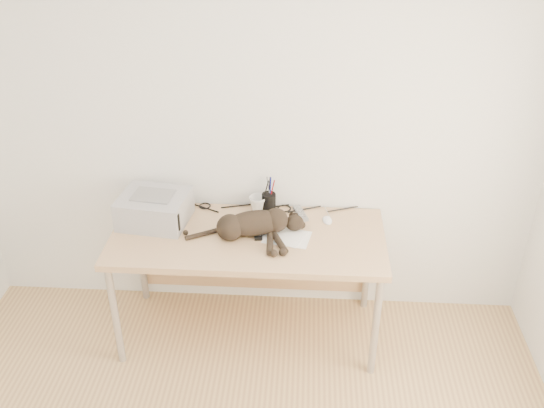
# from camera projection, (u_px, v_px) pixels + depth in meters

# --- Properties ---
(wall_back) EXTENTS (3.50, 0.00, 3.50)m
(wall_back) POSITION_uv_depth(u_px,v_px,m) (252.00, 122.00, 3.55)
(wall_back) COLOR white
(wall_back) RESTS_ON floor
(desk) EXTENTS (1.60, 0.70, 0.74)m
(desk) POSITION_uv_depth(u_px,v_px,m) (249.00, 246.00, 3.67)
(desk) COLOR tan
(desk) RESTS_ON floor
(printer) EXTENTS (0.43, 0.38, 0.19)m
(printer) POSITION_uv_depth(u_px,v_px,m) (154.00, 208.00, 3.62)
(printer) COLOR #A2A2A6
(printer) RESTS_ON desk
(papers) EXTENTS (0.33, 0.27, 0.01)m
(papers) POSITION_uv_depth(u_px,v_px,m) (284.00, 236.00, 3.52)
(papers) COLOR white
(papers) RESTS_ON desk
(cat) EXTENTS (0.70, 0.35, 0.16)m
(cat) POSITION_uv_depth(u_px,v_px,m) (251.00, 225.00, 3.50)
(cat) COLOR black
(cat) RESTS_ON desk
(mug) EXTENTS (0.15, 0.15, 0.10)m
(mug) POSITION_uv_depth(u_px,v_px,m) (258.00, 204.00, 3.74)
(mug) COLOR white
(mug) RESTS_ON desk
(pen_cup) EXTENTS (0.09, 0.09, 0.22)m
(pen_cup) POSITION_uv_depth(u_px,v_px,m) (269.00, 202.00, 3.74)
(pen_cup) COLOR black
(pen_cup) RESTS_ON desk
(remote_grey) EXTENTS (0.10, 0.18, 0.02)m
(remote_grey) POSITION_uv_depth(u_px,v_px,m) (301.00, 213.00, 3.72)
(remote_grey) COLOR gray
(remote_grey) RESTS_ON desk
(remote_black) EXTENTS (0.07, 0.17, 0.02)m
(remote_black) POSITION_uv_depth(u_px,v_px,m) (258.00, 232.00, 3.55)
(remote_black) COLOR black
(remote_black) RESTS_ON desk
(mouse) EXTENTS (0.07, 0.11, 0.03)m
(mouse) POSITION_uv_depth(u_px,v_px,m) (327.00, 219.00, 3.66)
(mouse) COLOR white
(mouse) RESTS_ON desk
(cable_tangle) EXTENTS (1.36, 0.09, 0.01)m
(cable_tangle) POSITION_uv_depth(u_px,v_px,m) (252.00, 207.00, 3.79)
(cable_tangle) COLOR black
(cable_tangle) RESTS_ON desk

